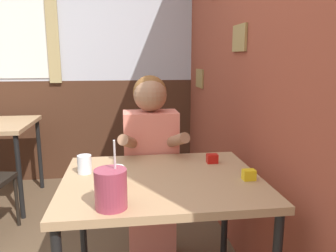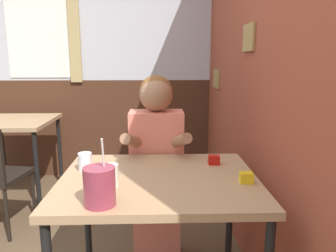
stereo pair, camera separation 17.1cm
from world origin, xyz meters
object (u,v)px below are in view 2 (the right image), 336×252
at_px(main_table, 159,192).
at_px(person_seated, 157,166).
at_px(background_table, 15,130).
at_px(cocktail_pitcher, 100,186).

height_order(main_table, person_seated, person_seated).
distance_m(main_table, person_seated, 0.51).
distance_m(background_table, cocktail_pitcher, 2.18).
height_order(main_table, background_table, same).
bearing_deg(cocktail_pitcher, background_table, 121.16).
bearing_deg(background_table, person_seated, -37.91).
xyz_separation_m(main_table, background_table, (-1.36, 1.56, -0.02)).
xyz_separation_m(background_table, cocktail_pitcher, (1.12, -1.86, 0.17)).
bearing_deg(main_table, cocktail_pitcher, -127.87).
bearing_deg(person_seated, background_table, 142.09).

